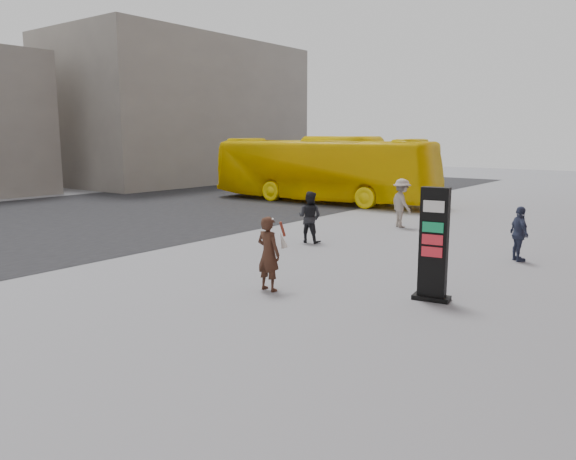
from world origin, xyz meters
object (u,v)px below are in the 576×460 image
Objects in this scene: pedestrian_a at (310,217)px; pedestrian_c at (519,234)px; pedestrian_b at (402,203)px; woman at (269,253)px; bus at (322,169)px; info_pylon at (434,245)px.

pedestrian_c is (6.00, 1.22, -0.06)m from pedestrian_a.
woman is at bearing 135.66° from pedestrian_b.
bus is 7.34× the size of pedestrian_a.
info_pylon is 4.88m from pedestrian_c.
info_pylon is 9.37m from pedestrian_b.
pedestrian_c is at bearing -176.63° from pedestrian_a.
info_pylon is at bearing -151.68° from woman.
info_pylon reaches higher than pedestrian_a.
pedestrian_b reaches higher than woman.
pedestrian_b is at bearing -110.15° from pedestrian_a.
pedestrian_b is (-1.56, 9.58, 0.06)m from woman.
pedestrian_c is at bearing -176.51° from pedestrian_b.
woman is 1.01× the size of pedestrian_a.
bus is (-11.53, 13.03, 0.49)m from info_pylon.
pedestrian_a is 0.91× the size of pedestrian_b.
pedestrian_c is (5.05, -3.27, -0.15)m from pedestrian_b.
bus reaches higher than info_pylon.
woman is 9.70m from pedestrian_b.
pedestrian_a is 1.09× the size of pedestrian_c.
pedestrian_a is at bearing -150.09° from bus.
woman is 0.92× the size of pedestrian_b.
info_pylon reaches higher than pedestrian_b.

